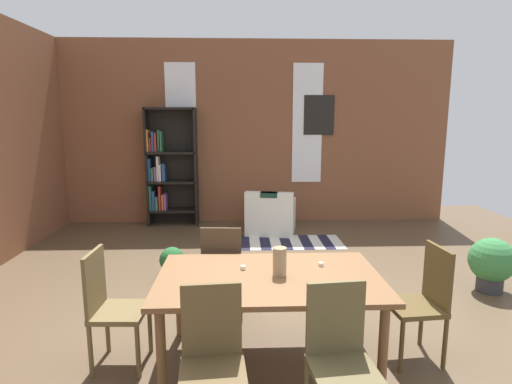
% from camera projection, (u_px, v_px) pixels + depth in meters
% --- Properties ---
extents(ground_plane, '(10.44, 10.44, 0.00)m').
position_uv_depth(ground_plane, '(251.00, 323.00, 4.04)').
color(ground_plane, brown).
extents(back_wall_brick, '(7.62, 0.12, 3.34)m').
position_uv_depth(back_wall_brick, '(245.00, 133.00, 7.74)').
color(back_wall_brick, brown).
rests_on(back_wall_brick, ground).
extents(window_pane_0, '(0.55, 0.02, 2.17)m').
position_uv_depth(window_pane_0, '(181.00, 124.00, 7.60)').
color(window_pane_0, white).
extents(window_pane_1, '(0.55, 0.02, 2.17)m').
position_uv_depth(window_pane_1, '(307.00, 124.00, 7.69)').
color(window_pane_1, white).
extents(dining_table, '(1.76, 1.08, 0.73)m').
position_uv_depth(dining_table, '(269.00, 285.00, 3.29)').
color(dining_table, brown).
rests_on(dining_table, ground).
extents(vase_on_table, '(0.11, 0.11, 0.23)m').
position_uv_depth(vase_on_table, '(280.00, 262.00, 3.26)').
color(vase_on_table, '#998466').
rests_on(vase_on_table, dining_table).
extents(tealight_candle_0, '(0.04, 0.04, 0.03)m').
position_uv_depth(tealight_candle_0, '(321.00, 264.00, 3.49)').
color(tealight_candle_0, silver).
rests_on(tealight_candle_0, dining_table).
extents(tealight_candle_1, '(0.04, 0.04, 0.03)m').
position_uv_depth(tealight_candle_1, '(243.00, 268.00, 3.40)').
color(tealight_candle_1, silver).
rests_on(tealight_candle_1, dining_table).
extents(dining_chair_head_right, '(0.43, 0.43, 0.95)m').
position_uv_depth(dining_chair_head_right, '(423.00, 299.00, 3.37)').
color(dining_chair_head_right, brown).
rests_on(dining_chair_head_right, ground).
extents(dining_chair_near_left, '(0.43, 0.43, 0.95)m').
position_uv_depth(dining_chair_near_left, '(212.00, 358.00, 2.54)').
color(dining_chair_near_left, brown).
rests_on(dining_chair_near_left, ground).
extents(dining_chair_head_left, '(0.42, 0.42, 0.95)m').
position_uv_depth(dining_chair_head_left, '(110.00, 305.00, 3.27)').
color(dining_chair_head_left, brown).
rests_on(dining_chair_head_left, ground).
extents(dining_chair_far_left, '(0.43, 0.43, 0.95)m').
position_uv_depth(dining_chair_far_left, '(223.00, 268.00, 4.06)').
color(dining_chair_far_left, '#413222').
rests_on(dining_chair_far_left, ground).
extents(dining_chair_near_right, '(0.44, 0.44, 0.95)m').
position_uv_depth(dining_chair_near_right, '(340.00, 355.00, 2.57)').
color(dining_chair_near_right, brown).
rests_on(dining_chair_near_right, ground).
extents(bookshelf_tall, '(0.91, 0.33, 2.13)m').
position_uv_depth(bookshelf_tall, '(168.00, 168.00, 7.55)').
color(bookshelf_tall, black).
rests_on(bookshelf_tall, ground).
extents(armchair_white, '(0.94, 0.94, 0.75)m').
position_uv_depth(armchair_white, '(271.00, 216.00, 7.15)').
color(armchair_white, silver).
rests_on(armchair_white, ground).
extents(potted_plant_by_shelf, '(0.30, 0.30, 0.43)m').
position_uv_depth(potted_plant_by_shelf, '(172.00, 263.00, 5.01)').
color(potted_plant_by_shelf, silver).
rests_on(potted_plant_by_shelf, ground).
extents(potted_plant_corner, '(0.50, 0.50, 0.62)m').
position_uv_depth(potted_plant_corner, '(492.00, 262.00, 4.70)').
color(potted_plant_corner, '#333338').
rests_on(potted_plant_corner, ground).
extents(striped_rug, '(1.63, 0.78, 0.01)m').
position_uv_depth(striped_rug, '(291.00, 242.00, 6.61)').
color(striped_rug, '#1E1E33').
rests_on(striped_rug, ground).
extents(framed_picture, '(0.56, 0.03, 0.72)m').
position_uv_depth(framed_picture, '(319.00, 115.00, 7.67)').
color(framed_picture, black).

